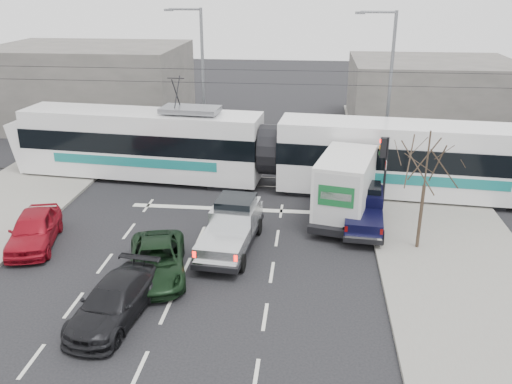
# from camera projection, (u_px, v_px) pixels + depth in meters

# --- Properties ---
(ground) EXTENTS (120.00, 120.00, 0.00)m
(ground) POSITION_uv_depth(u_px,v_px,m) (229.00, 270.00, 21.14)
(ground) COLOR black
(ground) RESTS_ON ground
(sidewalk_right) EXTENTS (6.00, 60.00, 0.15)m
(sidewalk_right) POSITION_uv_depth(u_px,v_px,m) (466.00, 281.00, 20.24)
(sidewalk_right) COLOR gray
(sidewalk_right) RESTS_ON ground
(rails) EXTENTS (60.00, 1.60, 0.03)m
(rails) POSITION_uv_depth(u_px,v_px,m) (255.00, 182.00, 30.40)
(rails) COLOR #33302D
(rails) RESTS_ON ground
(building_left) EXTENTS (14.00, 10.00, 6.00)m
(building_left) POSITION_uv_depth(u_px,v_px,m) (92.00, 85.00, 41.78)
(building_left) COLOR slate
(building_left) RESTS_ON ground
(building_right) EXTENTS (12.00, 10.00, 5.00)m
(building_right) POSITION_uv_depth(u_px,v_px,m) (431.00, 93.00, 41.30)
(building_right) COLOR slate
(building_right) RESTS_ON ground
(bare_tree) EXTENTS (2.40, 2.40, 5.00)m
(bare_tree) POSITION_uv_depth(u_px,v_px,m) (427.00, 164.00, 21.34)
(bare_tree) COLOR #47382B
(bare_tree) RESTS_ON ground
(traffic_signal) EXTENTS (0.44, 0.44, 3.60)m
(traffic_signal) POSITION_uv_depth(u_px,v_px,m) (384.00, 158.00, 25.53)
(traffic_signal) COLOR black
(traffic_signal) RESTS_ON ground
(street_lamp_near) EXTENTS (2.38, 0.25, 9.00)m
(street_lamp_near) POSITION_uv_depth(u_px,v_px,m) (387.00, 80.00, 31.54)
(street_lamp_near) COLOR slate
(street_lamp_near) RESTS_ON ground
(street_lamp_far) EXTENTS (2.38, 0.25, 9.00)m
(street_lamp_far) POSITION_uv_depth(u_px,v_px,m) (200.00, 72.00, 34.50)
(street_lamp_far) COLOR slate
(street_lamp_far) RESTS_ON ground
(catenary) EXTENTS (60.00, 0.20, 7.00)m
(catenary) POSITION_uv_depth(u_px,v_px,m) (255.00, 114.00, 28.99)
(catenary) COLOR black
(catenary) RESTS_ON ground
(tram) EXTENTS (28.16, 5.41, 5.72)m
(tram) POSITION_uv_depth(u_px,v_px,m) (269.00, 151.00, 29.04)
(tram) COLOR white
(tram) RESTS_ON ground
(silver_pickup) EXTENTS (2.30, 5.47, 1.93)m
(silver_pickup) POSITION_uv_depth(u_px,v_px,m) (232.00, 225.00, 22.72)
(silver_pickup) COLOR black
(silver_pickup) RESTS_ON ground
(box_truck) EXTENTS (3.58, 6.71, 3.19)m
(box_truck) POSITION_uv_depth(u_px,v_px,m) (347.00, 186.00, 25.37)
(box_truck) COLOR black
(box_truck) RESTS_ON ground
(navy_pickup) EXTENTS (2.04, 4.58, 1.88)m
(navy_pickup) POSITION_uv_depth(u_px,v_px,m) (364.00, 209.00, 24.47)
(navy_pickup) COLOR black
(navy_pickup) RESTS_ON ground
(green_car) EXTENTS (3.16, 4.97, 1.28)m
(green_car) POSITION_uv_depth(u_px,v_px,m) (157.00, 260.00, 20.54)
(green_car) COLOR black
(green_car) RESTS_ON ground
(red_car) EXTENTS (2.77, 4.64, 1.48)m
(red_car) POSITION_uv_depth(u_px,v_px,m) (34.00, 229.00, 22.87)
(red_car) COLOR maroon
(red_car) RESTS_ON ground
(dark_car) EXTENTS (2.39, 4.68, 1.30)m
(dark_car) POSITION_uv_depth(u_px,v_px,m) (114.00, 302.00, 17.87)
(dark_car) COLOR black
(dark_car) RESTS_ON ground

